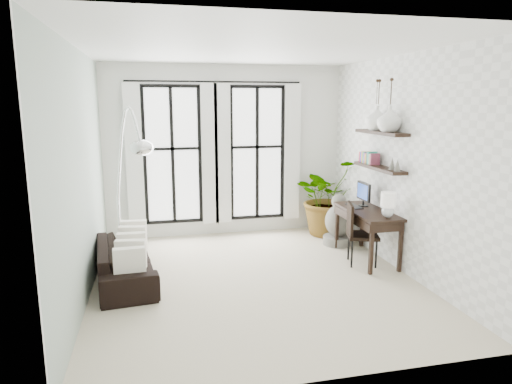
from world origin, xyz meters
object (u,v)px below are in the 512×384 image
object	(u,v)px
sofa	(125,262)
plant	(328,197)
desk	(368,215)
buddha	(338,223)
desk_chair	(357,230)
arc_lamp	(128,149)

from	to	relation	value
sofa	plant	bearing A→B (deg)	-72.76
desk	buddha	xyz separation A→B (m)	(-0.12, 0.89, -0.37)
desk	desk_chair	bearing A→B (deg)	-155.45
plant	desk_chair	distance (m)	1.70
plant	desk	distance (m)	1.58
sofa	desk_chair	distance (m)	3.53
arc_lamp	buddha	xyz separation A→B (m)	(3.52, 0.56, -1.47)
desk_chair	buddha	world-z (taller)	desk_chair
desk	arc_lamp	distance (m)	3.82
buddha	desk_chair	bearing A→B (deg)	-96.04
sofa	desk_chair	xyz separation A→B (m)	(3.51, -0.08, 0.28)
plant	sofa	bearing A→B (deg)	-156.54
arc_lamp	desk	bearing A→B (deg)	-5.21
arc_lamp	desk_chair	bearing A→B (deg)	-7.30
sofa	arc_lamp	xyz separation A→B (m)	(0.10, 0.35, 1.58)
desk	buddha	bearing A→B (deg)	97.90
plant	buddha	world-z (taller)	plant
sofa	buddha	distance (m)	3.74
desk_chair	arc_lamp	world-z (taller)	arc_lamp
sofa	arc_lamp	bearing A→B (deg)	-22.75
desk	desk_chair	xyz separation A→B (m)	(-0.23, -0.11, -0.20)
plant	desk	xyz separation A→B (m)	(0.06, -1.58, 0.02)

